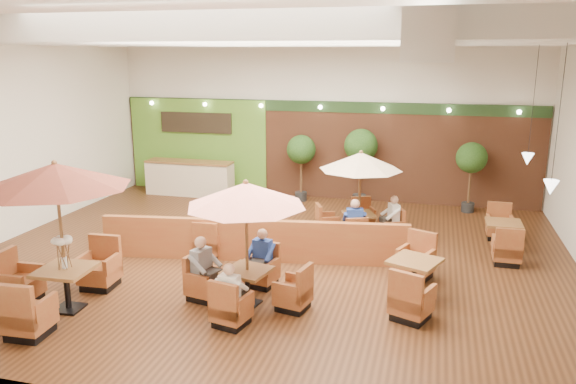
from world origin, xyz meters
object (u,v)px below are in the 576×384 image
(diner_0, at_px, (231,287))
(topiary_2, at_px, (471,160))
(diner_2, at_px, (203,262))
(diner_1, at_px, (261,252))
(table_1, at_px, (246,220))
(table_2, at_px, (360,178))
(booth_divider, at_px, (253,240))
(table_5, at_px, (503,237))
(service_counter, at_px, (190,178))
(topiary_1, at_px, (361,149))
(table_4, at_px, (414,279))
(diner_4, at_px, (392,213))
(table_0, at_px, (55,205))
(table_3, at_px, (224,226))
(diner_3, at_px, (355,219))
(topiary_0, at_px, (301,152))

(diner_0, bearing_deg, topiary_2, 69.21)
(diner_2, bearing_deg, diner_1, 153.75)
(table_1, height_order, diner_2, table_1)
(table_2, bearing_deg, booth_divider, -156.25)
(table_5, bearing_deg, table_2, 178.10)
(service_counter, relative_size, topiary_1, 1.23)
(topiary_2, bearing_deg, table_4, -101.17)
(diner_4, bearing_deg, table_4, 166.68)
(topiary_2, bearing_deg, diner_1, -122.31)
(diner_1, bearing_deg, topiary_2, -114.20)
(diner_0, bearing_deg, diner_2, 140.88)
(topiary_2, relative_size, diner_0, 2.93)
(table_1, bearing_deg, booth_divider, 117.63)
(topiary_1, distance_m, diner_0, 8.95)
(table_5, bearing_deg, service_counter, 161.68)
(table_5, bearing_deg, topiary_2, 100.82)
(table_0, relative_size, table_4, 1.02)
(table_1, distance_m, diner_1, 1.32)
(service_counter, distance_m, table_5, 10.32)
(topiary_1, relative_size, diner_0, 3.32)
(topiary_2, relative_size, diner_4, 2.93)
(diner_1, bearing_deg, table_2, -104.38)
(table_0, height_order, table_3, table_0)
(table_3, height_order, diner_0, table_3)
(topiary_2, xyz_separation_m, diner_3, (-2.90, -4.17, -0.84))
(service_counter, xyz_separation_m, topiary_0, (3.87, 0.20, 1.04))
(table_0, xyz_separation_m, topiary_2, (7.72, 9.01, -0.45))
(table_4, bearing_deg, diner_4, 123.92)
(topiary_0, relative_size, diner_2, 2.63)
(table_2, bearing_deg, diner_2, -141.41)
(booth_divider, xyz_separation_m, diner_4, (3.00, 2.33, 0.24))
(topiary_0, height_order, diner_2, topiary_0)
(booth_divider, distance_m, table_0, 4.56)
(topiary_0, bearing_deg, table_1, -83.91)
(diner_3, bearing_deg, table_3, 176.40)
(table_1, relative_size, topiary_1, 1.03)
(topiary_0, bearing_deg, diner_0, -84.54)
(diner_1, bearing_deg, table_5, -136.87)
(topiary_0, relative_size, topiary_1, 0.89)
(table_2, bearing_deg, topiary_1, 74.02)
(diner_0, bearing_deg, booth_divider, 107.10)
(table_2, height_order, topiary_0, table_2)
(table_4, distance_m, topiary_0, 7.91)
(table_1, height_order, topiary_2, table_1)
(table_3, distance_m, diner_4, 4.34)
(table_0, distance_m, topiary_0, 9.35)
(table_5, bearing_deg, table_4, -121.06)
(table_0, bearing_deg, table_4, 16.39)
(topiary_2, xyz_separation_m, diner_4, (-2.05, -3.32, -0.87))
(table_5, height_order, diner_4, diner_4)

